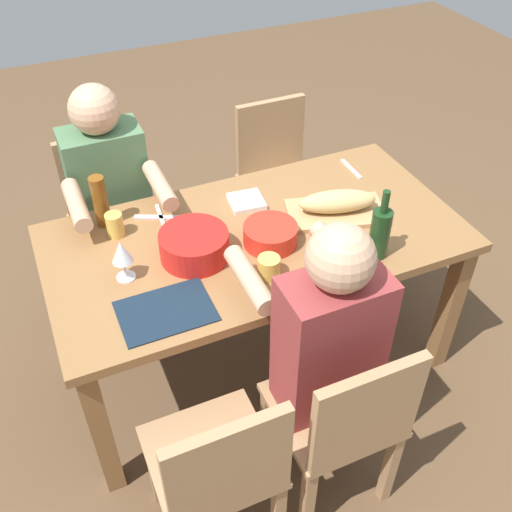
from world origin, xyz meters
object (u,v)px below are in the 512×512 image
(chair_far_right, at_px, (219,470))
(cup_near_right, at_px, (115,225))
(beer_bottle, at_px, (100,201))
(cutting_board, at_px, (336,212))
(napkin_stack, at_px, (247,202))
(chair_near_left, at_px, (277,172))
(serving_bowl_greens, at_px, (194,244))
(bread_loaf, at_px, (337,201))
(wine_glass, at_px, (122,253))
(diner_far_center, at_px, (323,340))
(chair_far_center, at_px, (345,420))
(chair_near_right, at_px, (110,212))
(wine_bottle, at_px, (380,232))
(serving_bowl_salad, at_px, (270,234))
(dining_table, at_px, (256,253))
(cup_far_center, at_px, (269,267))
(diner_near_right, at_px, (112,196))

(chair_far_right, relative_size, cup_near_right, 8.61)
(cup_near_right, bearing_deg, beer_bottle, -73.96)
(cutting_board, relative_size, napkin_stack, 2.86)
(chair_near_left, relative_size, serving_bowl_greens, 3.25)
(bread_loaf, bearing_deg, wine_glass, 2.00)
(chair_far_right, height_order, cutting_board, chair_far_right)
(diner_far_center, relative_size, wine_glass, 7.23)
(chair_far_center, distance_m, serving_bowl_greens, 0.83)
(chair_near_right, distance_m, cup_near_right, 0.61)
(chair_near_right, distance_m, bread_loaf, 1.15)
(napkin_stack, bearing_deg, wine_bottle, 122.75)
(wine_glass, distance_m, napkin_stack, 0.64)
(chair_far_right, distance_m, bread_loaf, 1.14)
(chair_far_center, bearing_deg, chair_near_left, -106.90)
(diner_far_center, distance_m, serving_bowl_salad, 0.50)
(dining_table, xyz_separation_m, chair_near_right, (0.45, -0.74, -0.16))
(diner_far_center, bearing_deg, cutting_board, -122.92)
(serving_bowl_greens, xyz_separation_m, beer_bottle, (0.27, -0.34, 0.05))
(serving_bowl_greens, bearing_deg, chair_far_right, 75.29)
(wine_bottle, bearing_deg, chair_near_left, -94.48)
(cup_near_right, distance_m, napkin_stack, 0.56)
(wine_glass, bearing_deg, bread_loaf, -178.00)
(diner_far_center, bearing_deg, serving_bowl_salad, -93.55)
(serving_bowl_salad, xyz_separation_m, cutting_board, (-0.33, -0.06, -0.04))
(wine_glass, bearing_deg, cup_near_right, -95.98)
(chair_far_center, relative_size, chair_near_left, 1.00)
(bread_loaf, bearing_deg, wine_bottle, 92.60)
(chair_near_right, xyz_separation_m, chair_far_right, (0.00, 1.49, 0.00))
(napkin_stack, bearing_deg, wine_glass, 23.10)
(serving_bowl_greens, bearing_deg, dining_table, -174.05)
(chair_near_right, relative_size, cup_far_center, 10.29)
(diner_near_right, bearing_deg, serving_bowl_salad, 127.49)
(chair_far_right, bearing_deg, cup_near_right, -86.83)
(serving_bowl_salad, xyz_separation_m, cup_near_right, (0.54, -0.29, 0.00))
(cutting_board, height_order, wine_glass, wine_glass)
(chair_far_center, distance_m, cup_far_center, 0.59)
(serving_bowl_salad, xyz_separation_m, wine_glass, (0.56, -0.03, 0.07))
(wine_glass, relative_size, napkin_stack, 1.19)
(serving_bowl_salad, bearing_deg, wine_bottle, 146.47)
(beer_bottle, height_order, cup_near_right, beer_bottle)
(diner_near_right, bearing_deg, diner_far_center, 111.96)
(cup_far_center, bearing_deg, wine_bottle, 172.43)
(wine_glass, bearing_deg, diner_far_center, 135.62)
(chair_near_left, xyz_separation_m, napkin_stack, (0.41, 0.54, 0.27))
(chair_far_right, distance_m, serving_bowl_greens, 0.81)
(chair_near_right, distance_m, serving_bowl_salad, 0.99)
(chair_far_right, bearing_deg, beer_bottle, -85.69)
(cup_near_right, bearing_deg, serving_bowl_greens, 134.11)
(cup_far_center, bearing_deg, chair_near_left, -117.25)
(cup_far_center, bearing_deg, diner_far_center, 99.41)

